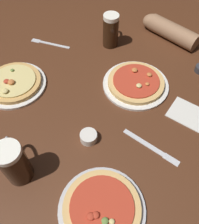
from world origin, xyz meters
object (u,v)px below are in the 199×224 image
(beer_mug_dark, at_px, (111,30))
(beer_mug_amber, at_px, (14,162))
(fork_left, at_px, (49,43))
(diner_arm, at_px, (168,30))
(knife_right, at_px, (151,147))
(napkin_folded, at_px, (188,114))
(pizza_plate_near, at_px, (102,208))
(pizza_plate_side, at_px, (14,83))
(ramekin_sauce, at_px, (89,137))
(pizza_plate_far, at_px, (136,83))

(beer_mug_dark, xyz_separation_m, beer_mug_amber, (-0.14, -0.76, 0.00))
(fork_left, bearing_deg, diner_arm, 19.81)
(fork_left, relative_size, knife_right, 0.96)
(beer_mug_dark, bearing_deg, napkin_folded, -41.79)
(pizza_plate_near, relative_size, pizza_plate_side, 0.99)
(pizza_plate_near, height_order, fork_left, pizza_plate_near)
(pizza_plate_side, height_order, ramekin_sauce, pizza_plate_side)
(diner_arm, bearing_deg, knife_right, -89.81)
(diner_arm, bearing_deg, beer_mug_dark, -154.46)
(pizza_plate_far, height_order, napkin_folded, pizza_plate_far)
(knife_right, bearing_deg, pizza_plate_far, 109.75)
(beer_mug_amber, xyz_separation_m, fork_left, (-0.16, 0.68, -0.08))
(beer_mug_amber, distance_m, fork_left, 0.71)
(beer_mug_dark, bearing_deg, pizza_plate_near, -79.12)
(pizza_plate_side, height_order, napkin_folded, pizza_plate_side)
(pizza_plate_near, distance_m, pizza_plate_far, 0.55)
(napkin_folded, bearing_deg, diner_arm, 104.57)
(pizza_plate_near, bearing_deg, ramekin_sauce, 114.86)
(fork_left, bearing_deg, beer_mug_amber, -76.75)
(pizza_plate_side, bearing_deg, diner_arm, 39.95)
(pizza_plate_side, bearing_deg, beer_mug_amber, -61.18)
(ramekin_sauce, bearing_deg, diner_arm, 71.94)
(pizza_plate_near, relative_size, diner_arm, 0.91)
(napkin_folded, xyz_separation_m, diner_arm, (-0.13, 0.49, 0.04))
(beer_mug_dark, bearing_deg, knife_right, -63.10)
(pizza_plate_side, distance_m, beer_mug_dark, 0.53)
(pizza_plate_near, xyz_separation_m, napkin_folded, (0.25, 0.45, -0.01))
(diner_arm, bearing_deg, beer_mug_amber, -115.28)
(pizza_plate_near, height_order, diner_arm, diner_arm)
(pizza_plate_side, relative_size, ramekin_sauce, 4.32)
(diner_arm, bearing_deg, pizza_plate_side, -140.05)
(beer_mug_amber, height_order, diner_arm, beer_mug_amber)
(beer_mug_dark, relative_size, diner_arm, 0.55)
(beer_mug_amber, bearing_deg, pizza_plate_far, 57.62)
(pizza_plate_side, relative_size, knife_right, 1.26)
(pizza_plate_side, xyz_separation_m, fork_left, (0.04, 0.31, -0.01))
(beer_mug_dark, relative_size, knife_right, 0.75)
(pizza_plate_side, relative_size, beer_mug_dark, 1.68)
(napkin_folded, bearing_deg, fork_left, 158.18)
(pizza_plate_near, xyz_separation_m, beer_mug_amber, (-0.30, 0.05, 0.07))
(pizza_plate_near, xyz_separation_m, pizza_plate_far, (0.02, 0.55, -0.00))
(pizza_plate_near, bearing_deg, beer_mug_dark, 100.88)
(knife_right, bearing_deg, pizza_plate_side, 165.78)
(pizza_plate_near, relative_size, beer_mug_amber, 1.58)
(pizza_plate_far, distance_m, knife_right, 0.31)
(pizza_plate_near, distance_m, diner_arm, 0.95)
(knife_right, bearing_deg, napkin_folded, 56.07)
(pizza_plate_near, relative_size, napkin_folded, 1.91)
(pizza_plate_far, bearing_deg, beer_mug_amber, -122.38)
(pizza_plate_far, height_order, beer_mug_dark, beer_mug_dark)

